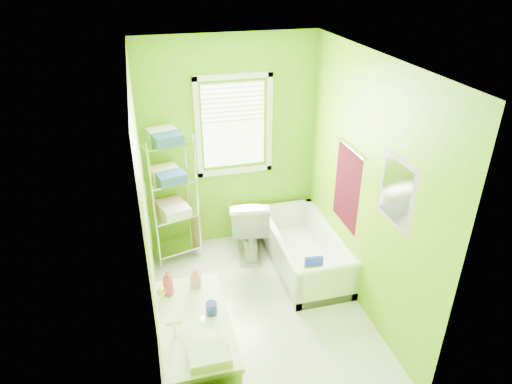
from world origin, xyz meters
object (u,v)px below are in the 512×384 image
object	(u,v)px
bathtub	(304,255)
toilet	(248,224)
vanity	(197,357)
wire_shelf_unit	(171,184)

from	to	relation	value
bathtub	toilet	distance (m)	0.77
toilet	vanity	bearing A→B (deg)	74.48
toilet	vanity	size ratio (longest dim) A/B	0.75
vanity	wire_shelf_unit	world-z (taller)	wire_shelf_unit
bathtub	vanity	bearing A→B (deg)	-135.02
bathtub	vanity	size ratio (longest dim) A/B	1.39
wire_shelf_unit	bathtub	bearing A→B (deg)	-22.05
bathtub	wire_shelf_unit	bearing A→B (deg)	157.95
bathtub	wire_shelf_unit	xyz separation A→B (m)	(-1.45, 0.59, 0.85)
vanity	wire_shelf_unit	distance (m)	2.14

